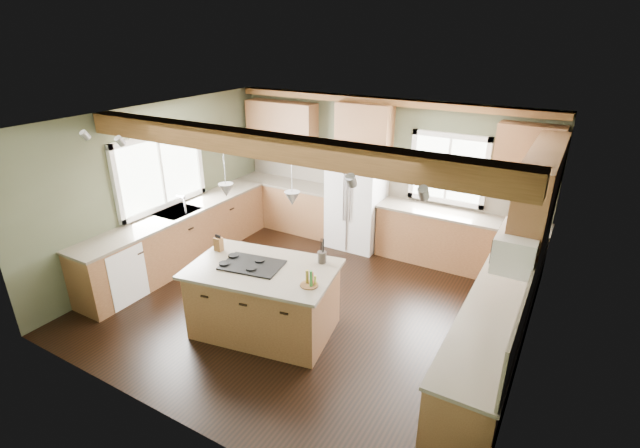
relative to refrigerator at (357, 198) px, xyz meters
The scene contains 37 objects.
floor 2.32m from the refrigerator, 81.95° to the right, with size 5.60×5.60×0.00m, color black.
ceiling 2.73m from the refrigerator, 81.95° to the right, with size 5.60×5.60×0.00m, color silver.
wall_back 0.63m from the refrigerator, 51.71° to the left, with size 5.60×5.60×0.00m, color #454A35.
wall_left 3.30m from the refrigerator, 139.70° to the right, with size 5.00×5.00×0.00m, color #454A35.
wall_right 3.78m from the refrigerator, 34.37° to the right, with size 5.00×5.00×0.00m, color #454A35.
ceiling_beam 3.33m from the refrigerator, 84.13° to the right, with size 5.55×0.26×0.26m, color brown.
soffit_trim 1.69m from the refrigerator, 43.03° to the left, with size 5.55×0.20×0.10m, color brown.
backsplash_back 0.57m from the refrigerator, 50.58° to the left, with size 5.58×0.03×0.58m, color brown.
backsplash_right 3.73m from the refrigerator, 33.86° to the right, with size 0.03×3.70×0.58m, color brown.
base_cab_back_left 1.56m from the refrigerator, behind, with size 2.02×0.60×0.88m, color brown.
counter_back_left 1.49m from the refrigerator, behind, with size 2.06×0.64×0.04m, color #51473B.
base_cab_back_right 1.85m from the refrigerator, ahead, with size 2.62×0.60×0.88m, color brown.
counter_back_right 1.79m from the refrigerator, ahead, with size 2.66×0.64×0.04m, color #51473B.
base_cab_left 3.06m from the refrigerator, 136.74° to the right, with size 0.60×3.70×0.88m, color brown.
counter_left 3.02m from the refrigerator, 136.74° to the right, with size 0.64×3.74×0.04m, color #51473B.
base_cab_right 3.51m from the refrigerator, 36.47° to the right, with size 0.60×3.70×0.88m, color brown.
counter_right 3.48m from the refrigerator, 36.47° to the right, with size 0.64×3.74×0.04m, color #51473B.
upper_cab_back_left 2.00m from the refrigerator, behind, with size 1.40×0.35×0.90m, color brown.
upper_cab_over_fridge 1.27m from the refrigerator, 90.00° to the left, with size 0.96×0.35×0.70m, color brown.
upper_cab_right 3.34m from the refrigerator, 22.64° to the right, with size 0.35×2.20×0.90m, color brown.
upper_cab_back_corner 2.81m from the refrigerator, ahead, with size 0.90×0.35×0.90m, color brown.
window_left 3.30m from the refrigerator, 140.15° to the right, with size 0.04×1.60×1.05m, color white.
window_back 1.63m from the refrigerator, 13.94° to the left, with size 1.10×0.04×1.00m, color white.
sink 3.02m from the refrigerator, 136.74° to the right, with size 0.50×0.65×0.03m, color #262628.
faucet 2.90m from the refrigerator, 134.30° to the right, with size 0.02×0.02×0.28m, color #B2B2B7.
dishwasher 4.05m from the refrigerator, 123.02° to the right, with size 0.60×0.60×0.84m, color white.
oven 4.40m from the refrigerator, 50.38° to the right, with size 0.60×0.72×0.84m, color white.
microwave 3.66m from the refrigerator, 37.00° to the right, with size 0.40×0.70×0.38m, color white.
pendant_left 3.16m from the refrigerator, 95.65° to the right, with size 0.18×0.18×0.16m, color #B2B2B7.
pendant_right 3.06m from the refrigerator, 79.28° to the right, with size 0.18×0.18×0.16m, color #B2B2B7.
refrigerator is the anchor object (origin of this frame).
island 2.96m from the refrigerator, 87.62° to the right, with size 1.70×1.04×0.88m, color olive.
island_top 2.92m from the refrigerator, 87.62° to the right, with size 1.81×1.15×0.04m, color #51473B.
cooktop 2.95m from the refrigerator, 90.35° to the right, with size 0.74×0.49×0.02m, color black.
knife_block 2.90m from the refrigerator, 103.20° to the right, with size 0.11×0.08×0.18m, color brown.
utensil_crock 2.53m from the refrigerator, 74.12° to the right, with size 0.11×0.11×0.15m, color #423C35.
bottle_tray 3.12m from the refrigerator, 74.23° to the right, with size 0.21×0.21×0.20m, color brown, non-canonical shape.
Camera 1 is at (2.97, -4.82, 3.66)m, focal length 26.00 mm.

